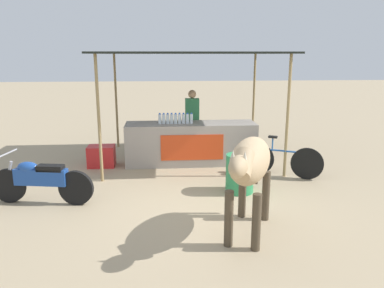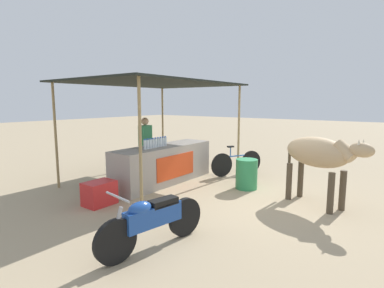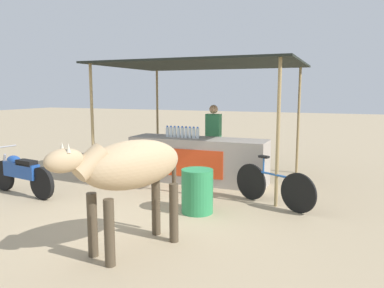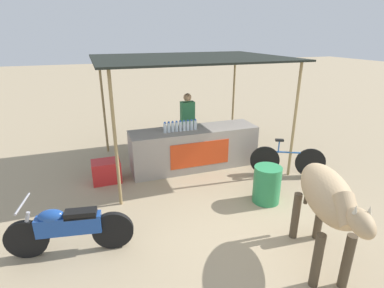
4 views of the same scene
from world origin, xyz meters
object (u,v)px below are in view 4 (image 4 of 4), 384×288
(stall_counter, at_px, (194,148))
(vendor_behind_counter, at_px, (188,124))
(cow, at_px, (327,198))
(motorcycle_parked, at_px, (68,227))
(cooler_box, at_px, (107,171))
(water_barrel, at_px, (267,184))
(bicycle_leaning, at_px, (287,161))

(stall_counter, relative_size, vendor_behind_counter, 1.82)
(cow, distance_m, motorcycle_parked, 3.61)
(cooler_box, relative_size, motorcycle_parked, 0.34)
(cooler_box, xyz_separation_m, cow, (2.59, -3.53, 0.79))
(stall_counter, relative_size, cow, 1.65)
(cooler_box, bearing_deg, motorcycle_parked, -107.80)
(water_barrel, xyz_separation_m, cow, (-0.23, -1.67, 0.67))
(stall_counter, height_order, motorcycle_parked, stall_counter)
(stall_counter, bearing_deg, bicycle_leaning, -31.50)
(cow, relative_size, bicycle_leaning, 1.22)
(cooler_box, bearing_deg, water_barrel, -33.51)
(water_barrel, height_order, bicycle_leaning, bicycle_leaning)
(cow, bearing_deg, water_barrel, 82.27)
(motorcycle_parked, bearing_deg, bicycle_leaning, 13.76)
(water_barrel, bearing_deg, vendor_behind_counter, 103.82)
(vendor_behind_counter, height_order, water_barrel, vendor_behind_counter)
(stall_counter, bearing_deg, water_barrel, -68.82)
(cooler_box, bearing_deg, stall_counter, 2.70)
(water_barrel, bearing_deg, motorcycle_parked, -175.43)
(vendor_behind_counter, xyz_separation_m, cooler_box, (-2.15, -0.85, -0.61))
(stall_counter, distance_m, vendor_behind_counter, 0.84)
(vendor_behind_counter, relative_size, cow, 0.91)
(vendor_behind_counter, xyz_separation_m, motorcycle_parked, (-2.84, -3.00, -0.42))
(cooler_box, height_order, bicycle_leaning, bicycle_leaning)
(vendor_behind_counter, distance_m, cooler_box, 2.39)
(water_barrel, xyz_separation_m, bicycle_leaning, (1.07, 0.84, -0.01))
(vendor_behind_counter, height_order, motorcycle_parked, vendor_behind_counter)
(vendor_behind_counter, height_order, bicycle_leaning, vendor_behind_counter)
(vendor_behind_counter, bearing_deg, cooler_box, -158.42)
(stall_counter, relative_size, cooler_box, 5.00)
(motorcycle_parked, bearing_deg, cooler_box, 72.20)
(water_barrel, height_order, cow, cow)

